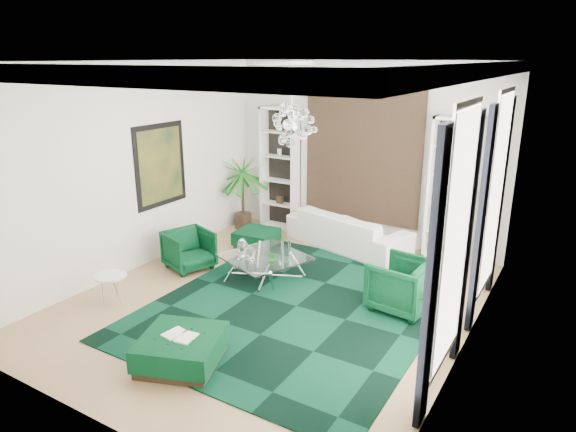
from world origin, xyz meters
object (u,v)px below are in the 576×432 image
Objects in this scene: palm at (242,183)px; ottoman_side at (257,238)px; armchair_right at (402,285)px; side_table at (112,290)px; ottoman_front at (181,350)px; armchair_left at (189,250)px; coffee_table at (265,268)px; sofa at (348,230)px.

ottoman_side is at bearing -41.66° from palm.
palm is (-0.96, 0.86, 0.90)m from ottoman_side.
armchair_right is 1.83× the size of side_table.
ottoman_front is at bearing -68.45° from ottoman_side.
coffee_table is at bearing -58.98° from armchair_left.
coffee_table is (-0.59, -2.25, -0.16)m from sofa.
armchair_left is at bearing -104.45° from ottoman_side.
armchair_left is 1.03× the size of ottoman_side.
ottoman_side is at bearing 81.26° from side_table.
ottoman_side is at bearing -100.72° from armchair_right.
coffee_table is (-2.48, -0.16, -0.19)m from armchair_right.
coffee_table is at bearing -78.92° from armchair_right.
side_table reaches higher than coffee_table.
side_table is at bearing -98.74° from ottoman_side.
side_table reaches higher than ottoman_front.
palm is at bearing 117.50° from ottoman_front.
ottoman_front is 0.47× the size of palm.
ottoman_front is (0.53, -2.78, -0.02)m from coffee_table.
armchair_right is (3.99, 0.46, 0.05)m from armchair_left.
armchair_left is 1.55m from coffee_table.
sofa is 2.74m from palm.
side_table is (-4.09, -2.22, -0.18)m from armchair_right.
coffee_table reaches higher than ottoman_side.
armchair_left is 1.76m from side_table.
armchair_right is 0.91× the size of ottoman_front.
side_table is 4.35m from palm.
sofa is 2.34m from coffee_table.
ottoman_side is 0.79× the size of ottoman_front.
ottoman_side is at bearing 43.14° from sofa.
ottoman_side is at bearing 5.17° from armchair_left.
palm is at bearing 15.80° from sofa.
ottoman_front reaches higher than ottoman_side.
armchair_left is at bearing -168.59° from coffee_table.
armchair_right is 1.16× the size of ottoman_side.
armchair_right is 0.43× the size of palm.
ottoman_front is at bearing 103.63° from sofa.
coffee_table is at bearing 100.87° from ottoman_front.
coffee_table is at bearing 51.99° from side_table.
ottoman_side is 1.59× the size of side_table.
ottoman_side is (-1.68, -0.93, -0.21)m from sofa.
ottoman_front is at bearing -26.06° from armchair_right.
ottoman_side is (-1.09, 1.33, -0.05)m from coffee_table.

